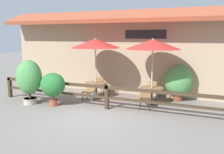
{
  "coord_description": "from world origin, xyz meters",
  "views": [
    {
      "loc": [
        4.02,
        -7.84,
        2.94
      ],
      "look_at": [
        0.04,
        1.49,
        1.25
      ],
      "focal_mm": 40.0,
      "sensor_mm": 36.0,
      "label": 1
    }
  ],
  "objects_px": {
    "potted_plant_tall_tropical": "(53,85)",
    "dining_table_middle": "(152,91)",
    "patio_umbrella_near": "(95,43)",
    "chair_near_streetside": "(89,90)",
    "potted_plant_small_flowering": "(178,81)",
    "patio_umbrella_middle": "(153,44)",
    "potted_plant_corner_fern": "(29,78)",
    "dining_table_near": "(96,86)",
    "chair_middle_streetside": "(145,97)",
    "chair_middle_wallside": "(154,89)",
    "chair_near_wallside": "(102,84)"
  },
  "relations": [
    {
      "from": "potted_plant_tall_tropical",
      "to": "dining_table_middle",
      "type": "bearing_deg",
      "value": 28.49
    },
    {
      "from": "patio_umbrella_near",
      "to": "chair_near_streetside",
      "type": "xyz_separation_m",
      "value": [
        0.03,
        -0.74,
        -2.09
      ]
    },
    {
      "from": "potted_plant_small_flowering",
      "to": "potted_plant_tall_tropical",
      "type": "bearing_deg",
      "value": -147.72
    },
    {
      "from": "patio_umbrella_middle",
      "to": "potted_plant_corner_fern",
      "type": "relative_size",
      "value": 1.48
    },
    {
      "from": "dining_table_near",
      "to": "potted_plant_tall_tropical",
      "type": "height_order",
      "value": "potted_plant_tall_tropical"
    },
    {
      "from": "potted_plant_corner_fern",
      "to": "dining_table_middle",
      "type": "bearing_deg",
      "value": 23.64
    },
    {
      "from": "chair_middle_streetside",
      "to": "chair_middle_wallside",
      "type": "bearing_deg",
      "value": 76.86
    },
    {
      "from": "chair_near_wallside",
      "to": "potted_plant_small_flowering",
      "type": "relative_size",
      "value": 0.53
    },
    {
      "from": "chair_near_wallside",
      "to": "potted_plant_corner_fern",
      "type": "relative_size",
      "value": 0.45
    },
    {
      "from": "chair_near_wallside",
      "to": "patio_umbrella_middle",
      "type": "height_order",
      "value": "patio_umbrella_middle"
    },
    {
      "from": "chair_near_streetside",
      "to": "patio_umbrella_near",
      "type": "bearing_deg",
      "value": 98.06
    },
    {
      "from": "dining_table_near",
      "to": "potted_plant_tall_tropical",
      "type": "bearing_deg",
      "value": -115.33
    },
    {
      "from": "chair_near_streetside",
      "to": "chair_middle_wallside",
      "type": "bearing_deg",
      "value": 35.73
    },
    {
      "from": "dining_table_middle",
      "to": "chair_near_streetside",
      "type": "bearing_deg",
      "value": -165.48
    },
    {
      "from": "dining_table_middle",
      "to": "chair_middle_wallside",
      "type": "distance_m",
      "value": 0.82
    },
    {
      "from": "dining_table_near",
      "to": "potted_plant_tall_tropical",
      "type": "relative_size",
      "value": 0.74
    },
    {
      "from": "patio_umbrella_near",
      "to": "potted_plant_tall_tropical",
      "type": "relative_size",
      "value": 2.0
    },
    {
      "from": "dining_table_near",
      "to": "chair_near_wallside",
      "type": "xyz_separation_m",
      "value": [
        -0.05,
        0.74,
        -0.08
      ]
    },
    {
      "from": "patio_umbrella_near",
      "to": "chair_near_streetside",
      "type": "bearing_deg",
      "value": -87.68
    },
    {
      "from": "patio_umbrella_middle",
      "to": "chair_middle_wallside",
      "type": "relative_size",
      "value": 3.27
    },
    {
      "from": "chair_middle_wallside",
      "to": "chair_near_streetside",
      "type": "bearing_deg",
      "value": 44.04
    },
    {
      "from": "potted_plant_tall_tropical",
      "to": "potted_plant_small_flowering",
      "type": "height_order",
      "value": "potted_plant_small_flowering"
    },
    {
      "from": "potted_plant_tall_tropical",
      "to": "potted_plant_corner_fern",
      "type": "xyz_separation_m",
      "value": [
        -1.15,
        -0.11,
        0.24
      ]
    },
    {
      "from": "patio_umbrella_near",
      "to": "chair_middle_streetside",
      "type": "xyz_separation_m",
      "value": [
        2.68,
        -0.85,
        -2.09
      ]
    },
    {
      "from": "potted_plant_tall_tropical",
      "to": "potted_plant_small_flowering",
      "type": "relative_size",
      "value": 0.87
    },
    {
      "from": "chair_near_streetside",
      "to": "dining_table_near",
      "type": "bearing_deg",
      "value": 98.06
    },
    {
      "from": "chair_middle_streetside",
      "to": "dining_table_near",
      "type": "bearing_deg",
      "value": 148.32
    },
    {
      "from": "potted_plant_corner_fern",
      "to": "potted_plant_tall_tropical",
      "type": "bearing_deg",
      "value": 5.59
    },
    {
      "from": "dining_table_near",
      "to": "potted_plant_corner_fern",
      "type": "xyz_separation_m",
      "value": [
        -2.12,
        -2.17,
        0.56
      ]
    },
    {
      "from": "potted_plant_small_flowering",
      "to": "potted_plant_corner_fern",
      "type": "bearing_deg",
      "value": -152.21
    },
    {
      "from": "potted_plant_tall_tropical",
      "to": "chair_middle_streetside",
      "type": "bearing_deg",
      "value": 18.18
    },
    {
      "from": "chair_near_streetside",
      "to": "chair_near_wallside",
      "type": "distance_m",
      "value": 1.49
    },
    {
      "from": "patio_umbrella_near",
      "to": "patio_umbrella_middle",
      "type": "relative_size",
      "value": 1.0
    },
    {
      "from": "chair_near_wallside",
      "to": "dining_table_middle",
      "type": "distance_m",
      "value": 2.9
    },
    {
      "from": "chair_middle_streetside",
      "to": "potted_plant_corner_fern",
      "type": "relative_size",
      "value": 0.45
    },
    {
      "from": "chair_near_wallside",
      "to": "potted_plant_corner_fern",
      "type": "bearing_deg",
      "value": 61.52
    },
    {
      "from": "chair_near_wallside",
      "to": "potted_plant_corner_fern",
      "type": "height_order",
      "value": "potted_plant_corner_fern"
    },
    {
      "from": "patio_umbrella_near",
      "to": "potted_plant_corner_fern",
      "type": "relative_size",
      "value": 1.48
    },
    {
      "from": "dining_table_near",
      "to": "chair_middle_streetside",
      "type": "distance_m",
      "value": 2.82
    },
    {
      "from": "chair_near_wallside",
      "to": "dining_table_middle",
      "type": "bearing_deg",
      "value": 171.26
    },
    {
      "from": "chair_middle_streetside",
      "to": "potted_plant_small_flowering",
      "type": "bearing_deg",
      "value": 45.49
    },
    {
      "from": "chair_middle_streetside",
      "to": "potted_plant_small_flowering",
      "type": "distance_m",
      "value": 2.09
    },
    {
      "from": "potted_plant_corner_fern",
      "to": "chair_middle_streetside",
      "type": "bearing_deg",
      "value": 15.29
    },
    {
      "from": "chair_near_wallside",
      "to": "patio_umbrella_middle",
      "type": "bearing_deg",
      "value": 171.26
    },
    {
      "from": "patio_umbrella_near",
      "to": "chair_middle_wallside",
      "type": "distance_m",
      "value": 3.47
    },
    {
      "from": "chair_middle_streetside",
      "to": "chair_middle_wallside",
      "type": "height_order",
      "value": "same"
    },
    {
      "from": "chair_near_streetside",
      "to": "chair_middle_streetside",
      "type": "relative_size",
      "value": 1.0
    },
    {
      "from": "chair_near_streetside",
      "to": "chair_near_wallside",
      "type": "bearing_deg",
      "value": 98.92
    },
    {
      "from": "dining_table_near",
      "to": "chair_middle_wallside",
      "type": "height_order",
      "value": "chair_middle_wallside"
    },
    {
      "from": "patio_umbrella_near",
      "to": "chair_near_wallside",
      "type": "height_order",
      "value": "patio_umbrella_near"
    }
  ]
}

